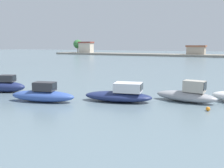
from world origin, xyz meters
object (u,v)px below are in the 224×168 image
(moored_boat_3, at_px, (43,95))
(moored_boat_5, at_px, (187,95))
(mooring_buoy_0, at_px, (208,109))
(moored_boat_2, at_px, (6,86))
(moored_boat_4, at_px, (120,95))

(moored_boat_3, height_order, moored_boat_5, moored_boat_5)
(moored_boat_5, relative_size, mooring_buoy_0, 16.61)
(moored_boat_5, xyz_separation_m, mooring_buoy_0, (1.97, -2.31, -0.44))
(mooring_buoy_0, bearing_deg, moored_boat_5, 130.46)
(moored_boat_2, bearing_deg, mooring_buoy_0, -17.44)
(moored_boat_2, xyz_separation_m, mooring_buoy_0, (18.54, 1.74, -0.47))
(moored_boat_2, relative_size, moored_boat_4, 0.69)
(moored_boat_4, bearing_deg, moored_boat_3, -164.51)
(moored_boat_2, height_order, moored_boat_5, moored_boat_5)
(moored_boat_2, relative_size, mooring_buoy_0, 13.47)
(moored_boat_3, distance_m, moored_boat_4, 6.28)
(moored_boat_3, height_order, mooring_buoy_0, moored_boat_3)
(moored_boat_2, bearing_deg, moored_boat_5, -9.08)
(mooring_buoy_0, bearing_deg, moored_boat_2, -174.65)
(moored_boat_2, height_order, moored_boat_4, moored_boat_2)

